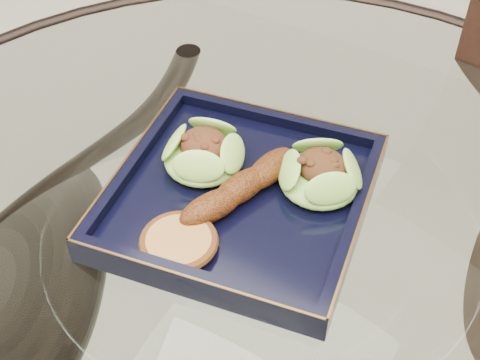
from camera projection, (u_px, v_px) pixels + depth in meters
The scene contains 6 objects.
dining_table at pixel (257, 343), 0.81m from camera, with size 1.13×1.13×0.77m.
navy_plate at pixel (240, 199), 0.74m from camera, with size 0.27×0.27×0.02m, color black.
lettuce_wrap_left at pixel (203, 155), 0.75m from camera, with size 0.09×0.09×0.03m, color #629F2E.
lettuce_wrap_right at pixel (320, 176), 0.73m from camera, with size 0.09×0.09×0.03m, color olive.
roasted_plantain at pixel (241, 187), 0.72m from camera, with size 0.15×0.03×0.03m, color #622A0A.
crumb_patty at pixel (179, 243), 0.67m from camera, with size 0.07×0.07×0.01m, color #A56E37.
Camera 1 is at (0.21, -0.38, 1.31)m, focal length 50.00 mm.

